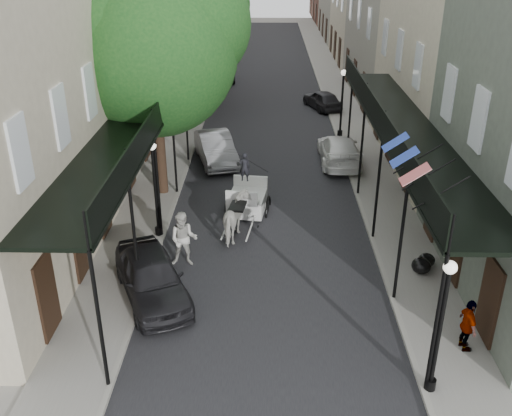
{
  "coord_description": "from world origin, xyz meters",
  "views": [
    {
      "loc": [
        -0.04,
        -13.01,
        10.39
      ],
      "look_at": [
        -0.4,
        5.3,
        1.6
      ],
      "focal_mm": 40.0,
      "sensor_mm": 36.0,
      "label": 1
    }
  ],
  "objects_px": {
    "pedestrian_walking": "(184,239)",
    "pedestrian_sidewalk_left": "(168,112)",
    "tree_far": "(201,16)",
    "car_left_mid": "(216,148)",
    "car_right_far": "(322,100)",
    "lamppost_right_near": "(440,326)",
    "horse": "(237,218)",
    "carriage": "(249,184)",
    "car_right_near": "(339,150)",
    "pedestrian_sidewalk_right": "(468,325)",
    "lamppost_left": "(155,188)",
    "car_left_far": "(222,73)",
    "tree_near": "(163,44)",
    "lamppost_right_far": "(342,102)",
    "car_left_near": "(152,277)"
  },
  "relations": [
    {
      "from": "pedestrian_sidewalk_left",
      "to": "car_right_near",
      "type": "distance_m",
      "value": 10.74
    },
    {
      "from": "lamppost_right_far",
      "to": "horse",
      "type": "xyz_separation_m",
      "value": [
        -5.21,
        -12.0,
        -1.2
      ]
    },
    {
      "from": "carriage",
      "to": "car_right_near",
      "type": "bearing_deg",
      "value": 58.35
    },
    {
      "from": "pedestrian_walking",
      "to": "pedestrian_sidewalk_left",
      "type": "xyz_separation_m",
      "value": [
        -2.95,
        15.15,
        0.09
      ]
    },
    {
      "from": "carriage",
      "to": "car_left_mid",
      "type": "bearing_deg",
      "value": 116.22
    },
    {
      "from": "pedestrian_sidewalk_left",
      "to": "car_left_mid",
      "type": "xyz_separation_m",
      "value": [
        3.2,
        -5.18,
        -0.35
      ]
    },
    {
      "from": "lamppost_left",
      "to": "pedestrian_sidewalk_left",
      "type": "bearing_deg",
      "value": 97.35
    },
    {
      "from": "pedestrian_walking",
      "to": "car_left_near",
      "type": "height_order",
      "value": "pedestrian_walking"
    },
    {
      "from": "tree_far",
      "to": "pedestrian_sidewalk_left",
      "type": "bearing_deg",
      "value": -107.29
    },
    {
      "from": "lamppost_left",
      "to": "car_right_far",
      "type": "bearing_deg",
      "value": 66.76
    },
    {
      "from": "car_left_near",
      "to": "car_right_far",
      "type": "distance_m",
      "value": 23.05
    },
    {
      "from": "car_left_mid",
      "to": "pedestrian_walking",
      "type": "bearing_deg",
      "value": -106.93
    },
    {
      "from": "horse",
      "to": "car_right_far",
      "type": "relative_size",
      "value": 0.55
    },
    {
      "from": "pedestrian_walking",
      "to": "pedestrian_sidewalk_left",
      "type": "bearing_deg",
      "value": 100.97
    },
    {
      "from": "lamppost_left",
      "to": "car_left_mid",
      "type": "height_order",
      "value": "lamppost_left"
    },
    {
      "from": "lamppost_right_near",
      "to": "pedestrian_sidewalk_right",
      "type": "xyz_separation_m",
      "value": [
        1.32,
        1.56,
        -1.15
      ]
    },
    {
      "from": "car_right_near",
      "to": "lamppost_right_near",
      "type": "bearing_deg",
      "value": 92.08
    },
    {
      "from": "carriage",
      "to": "pedestrian_sidewalk_right",
      "type": "relative_size",
      "value": 1.82
    },
    {
      "from": "tree_near",
      "to": "pedestrian_sidewalk_left",
      "type": "bearing_deg",
      "value": 100.09
    },
    {
      "from": "tree_far",
      "to": "car_right_far",
      "type": "height_order",
      "value": "tree_far"
    },
    {
      "from": "pedestrian_walking",
      "to": "carriage",
      "type": "bearing_deg",
      "value": 65.56
    },
    {
      "from": "tree_near",
      "to": "car_left_far",
      "type": "xyz_separation_m",
      "value": [
        0.6,
        21.66,
        -5.89
      ]
    },
    {
      "from": "pedestrian_walking",
      "to": "car_right_near",
      "type": "height_order",
      "value": "pedestrian_walking"
    },
    {
      "from": "lamppost_right_far",
      "to": "car_right_near",
      "type": "bearing_deg",
      "value": -97.13
    },
    {
      "from": "lamppost_right_near",
      "to": "pedestrian_sidewalk_right",
      "type": "bearing_deg",
      "value": 49.66
    },
    {
      "from": "lamppost_left",
      "to": "horse",
      "type": "relative_size",
      "value": 1.85
    },
    {
      "from": "carriage",
      "to": "car_right_far",
      "type": "bearing_deg",
      "value": 81.52
    },
    {
      "from": "lamppost_left",
      "to": "car_left_far",
      "type": "height_order",
      "value": "lamppost_left"
    },
    {
      "from": "car_left_far",
      "to": "lamppost_left",
      "type": "bearing_deg",
      "value": -94.55
    },
    {
      "from": "tree_near",
      "to": "pedestrian_sidewalk_right",
      "type": "xyz_separation_m",
      "value": [
        9.62,
        -10.62,
        -5.59
      ]
    },
    {
      "from": "lamppost_right_near",
      "to": "pedestrian_walking",
      "type": "bearing_deg",
      "value": 139.03
    },
    {
      "from": "carriage",
      "to": "car_left_near",
      "type": "height_order",
      "value": "carriage"
    },
    {
      "from": "lamppost_left",
      "to": "pedestrian_walking",
      "type": "height_order",
      "value": "lamppost_left"
    },
    {
      "from": "lamppost_right_near",
      "to": "horse",
      "type": "relative_size",
      "value": 1.85
    },
    {
      "from": "pedestrian_sidewalk_right",
      "to": "car_left_far",
      "type": "distance_m",
      "value": 33.52
    },
    {
      "from": "lamppost_right_far",
      "to": "car_left_mid",
      "type": "distance_m",
      "value": 7.91
    },
    {
      "from": "car_left_mid",
      "to": "car_right_far",
      "type": "height_order",
      "value": "car_left_mid"
    },
    {
      "from": "pedestrian_sidewalk_right",
      "to": "car_right_near",
      "type": "bearing_deg",
      "value": 2.18
    },
    {
      "from": "lamppost_right_far",
      "to": "car_left_near",
      "type": "relative_size",
      "value": 0.84
    },
    {
      "from": "pedestrian_walking",
      "to": "pedestrian_sidewalk_right",
      "type": "bearing_deg",
      "value": -28.48
    },
    {
      "from": "horse",
      "to": "carriage",
      "type": "relative_size",
      "value": 0.71
    },
    {
      "from": "carriage",
      "to": "pedestrian_sidewalk_left",
      "type": "distance_m",
      "value": 11.7
    },
    {
      "from": "pedestrian_walking",
      "to": "lamppost_left",
      "type": "bearing_deg",
      "value": 122.4
    },
    {
      "from": "tree_far",
      "to": "car_left_mid",
      "type": "height_order",
      "value": "tree_far"
    },
    {
      "from": "lamppost_right_near",
      "to": "horse",
      "type": "height_order",
      "value": "lamppost_right_near"
    },
    {
      "from": "car_right_far",
      "to": "tree_near",
      "type": "bearing_deg",
      "value": 39.58
    },
    {
      "from": "horse",
      "to": "car_left_mid",
      "type": "relative_size",
      "value": 0.45
    },
    {
      "from": "pedestrian_sidewalk_right",
      "to": "car_left_far",
      "type": "bearing_deg",
      "value": 10.61
    },
    {
      "from": "carriage",
      "to": "car_left_far",
      "type": "relative_size",
      "value": 0.66
    },
    {
      "from": "lamppost_left",
      "to": "carriage",
      "type": "distance_m",
      "value": 4.34
    }
  ]
}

